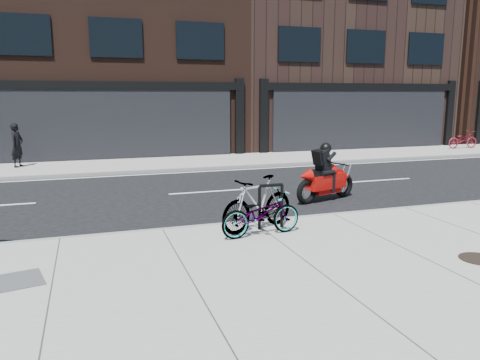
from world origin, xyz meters
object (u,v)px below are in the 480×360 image
object	(u,v)px
bike_rack	(271,202)
bicycle_front	(261,214)
bicycle_far	(463,140)
utility_grate	(16,281)
manhole_cover	(479,259)
pedestrian	(17,145)
bicycle_rear	(258,203)
motorcycle	(328,177)

from	to	relation	value
bike_rack	bicycle_front	bearing A→B (deg)	-132.09
bicycle_front	bicycle_far	size ratio (longest dim) A/B	0.99
bicycle_front	utility_grate	distance (m)	4.46
bicycle_far	manhole_cover	world-z (taller)	bicycle_far
manhole_cover	pedestrian	bearing A→B (deg)	122.80
bicycle_front	pedestrian	xyz separation A→B (m)	(-5.74, 11.20, 0.39)
manhole_cover	bicycle_front	bearing A→B (deg)	141.37
bicycle_front	bicycle_rear	distance (m)	0.43
pedestrian	manhole_cover	xyz separation A→B (m)	(8.79, -13.64, -0.83)
motorcycle	bike_rack	bearing A→B (deg)	-155.63
pedestrian	bicycle_front	bearing A→B (deg)	-127.49
utility_grate	bike_rack	bearing A→B (deg)	16.99
pedestrian	utility_grate	distance (m)	12.34
motorcycle	bicycle_far	distance (m)	14.58
bicycle_rear	motorcycle	bearing A→B (deg)	108.14
utility_grate	pedestrian	bearing A→B (deg)	96.63
bicycle_far	bike_rack	bearing A→B (deg)	126.59
bicycle_front	manhole_cover	distance (m)	3.93
bicycle_front	utility_grate	size ratio (longest dim) A/B	2.26
motorcycle	pedestrian	world-z (taller)	pedestrian
bicycle_rear	motorcycle	distance (m)	3.92
bike_rack	manhole_cover	bearing A→B (deg)	-46.73
bicycle_far	utility_grate	xyz separation A→B (m)	(-19.58, -11.98, -0.44)
bicycle_rear	pedestrian	distance (m)	12.27
motorcycle	pedestrian	size ratio (longest dim) A/B	1.25
motorcycle	manhole_cover	world-z (taller)	motorcycle
bike_rack	bicycle_front	size ratio (longest dim) A/B	0.56
motorcycle	pedestrian	distance (m)	12.11
bike_rack	bicycle_rear	xyz separation A→B (m)	(-0.29, 0.00, 0.00)
pedestrian	bicycle_far	distance (m)	21.01
pedestrian	bicycle_far	bearing A→B (deg)	-65.30
bicycle_front	utility_grate	bearing A→B (deg)	96.70
bicycle_rear	utility_grate	size ratio (longest dim) A/B	2.48
bicycle_front	motorcycle	world-z (taller)	motorcycle
bike_rack	bicycle_far	bearing A→B (deg)	35.31
bicycle_far	utility_grate	bearing A→B (deg)	122.74
bike_rack	bicycle_front	distance (m)	0.56
pedestrian	bicycle_far	xyz separation A→B (m)	(21.00, -0.25, -0.39)
bicycle_rear	pedestrian	world-z (taller)	pedestrian
bike_rack	manhole_cover	world-z (taller)	bike_rack
bicycle_rear	utility_grate	world-z (taller)	bicycle_rear
bike_rack	bicycle_far	size ratio (longest dim) A/B	0.55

